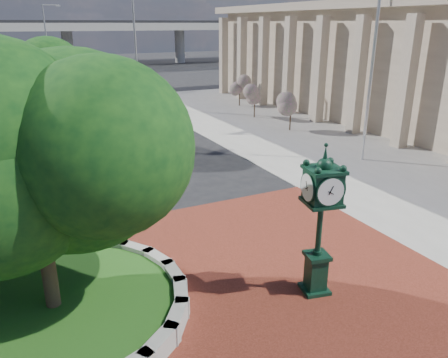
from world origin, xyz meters
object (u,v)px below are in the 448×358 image
parked_car (111,90)px  flagpole_b (373,53)px  post_clock (320,216)px  flagpole_a (373,60)px  street_lamp_near (138,37)px  street_lamp_far (49,40)px

parked_car → flagpole_b: flagpole_b is taller
post_clock → flagpole_a: size_ratio=0.41×
parked_car → post_clock: bearing=-88.4°
post_clock → street_lamp_near: street_lamp_near is taller
flagpole_a → street_lamp_near: bearing=107.8°
post_clock → flagpole_b: size_ratio=0.40×
parked_car → street_lamp_far: (-4.34, 10.28, 4.61)m
flagpole_a → street_lamp_far: bearing=107.2°
flagpole_b → street_lamp_far: 37.96m
street_lamp_near → flagpole_a: bearing=-72.2°
post_clock → flagpole_b: 18.47m
flagpole_a → street_lamp_near: flagpole_a is taller
parked_car → flagpole_a: size_ratio=0.40×
street_lamp_far → post_clock: bearing=-87.8°
post_clock → street_lamp_far: (-1.82, 47.19, 2.98)m
street_lamp_near → flagpole_b: bearing=-59.7°
parked_car → street_lamp_near: 9.40m
flagpole_a → flagpole_b: flagpole_b is taller
post_clock → parked_car: size_ratio=1.04×
flagpole_a → street_lamp_far: size_ratio=1.14×
parked_car → street_lamp_far: size_ratio=0.45×
flagpole_a → flagpole_b: 4.80m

